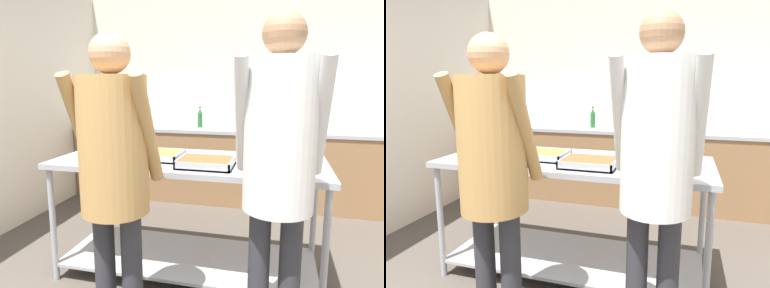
{
  "view_description": "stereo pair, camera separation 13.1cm",
  "coord_description": "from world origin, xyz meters",
  "views": [
    {
      "loc": [
        0.5,
        -1.01,
        1.47
      ],
      "look_at": [
        -0.14,
        1.49,
        1.01
      ],
      "focal_mm": 32.0,
      "sensor_mm": 36.0,
      "label": 1
    },
    {
      "loc": [
        0.62,
        -0.98,
        1.47
      ],
      "look_at": [
        -0.14,
        1.49,
        1.01
      ],
      "focal_mm": 32.0,
      "sensor_mm": 36.0,
      "label": 2
    }
  ],
  "objects": [
    {
      "name": "wall_rear",
      "position": [
        0.0,
        3.54,
        1.32
      ],
      "size": [
        4.31,
        0.06,
        2.65
      ],
      "color": "beige",
      "rests_on": "ground_plane"
    },
    {
      "name": "wall_left",
      "position": [
        -2.12,
        1.77,
        1.32
      ],
      "size": [
        0.06,
        3.66,
        2.65
      ],
      "color": "beige",
      "rests_on": "ground_plane"
    },
    {
      "name": "back_counter",
      "position": [
        0.0,
        3.17,
        0.46
      ],
      "size": [
        4.15,
        0.65,
        0.92
      ],
      "color": "olive",
      "rests_on": "ground_plane"
    },
    {
      "name": "serving_counter",
      "position": [
        -0.14,
        1.39,
        0.61
      ],
      "size": [
        1.99,
        0.8,
        0.91
      ],
      "color": "#9EA0A8",
      "rests_on": "ground_plane"
    },
    {
      "name": "sauce_pan",
      "position": [
        -0.83,
        1.39,
        0.95
      ],
      "size": [
        0.4,
        0.26,
        0.08
      ],
      "color": "#9EA0A8",
      "rests_on": "serving_counter"
    },
    {
      "name": "serving_tray_roast",
      "position": [
        -0.39,
        1.36,
        0.93
      ],
      "size": [
        0.4,
        0.3,
        0.05
      ],
      "color": "#9EA0A8",
      "rests_on": "serving_counter"
    },
    {
      "name": "serving_tray_vegetables",
      "position": [
        0.03,
        1.22,
        0.93
      ],
      "size": [
        0.37,
        0.31,
        0.05
      ],
      "color": "#9EA0A8",
      "rests_on": "serving_counter"
    },
    {
      "name": "plate_stack",
      "position": [
        0.37,
        1.24,
        0.94
      ],
      "size": [
        0.24,
        0.24,
        0.07
      ],
      "color": "white",
      "rests_on": "serving_counter"
    },
    {
      "name": "broccoli_bowl",
      "position": [
        0.63,
        1.59,
        0.95
      ],
      "size": [
        0.23,
        0.23,
        0.11
      ],
      "color": "silver",
      "rests_on": "serving_counter"
    },
    {
      "name": "guest_serving_left",
      "position": [
        -0.34,
        0.59,
        1.06
      ],
      "size": [
        0.46,
        0.36,
        1.72
      ],
      "color": "#2D2D33",
      "rests_on": "ground_plane"
    },
    {
      "name": "guest_serving_right",
      "position": [
        0.51,
        0.72,
        1.12
      ],
      "size": [
        0.45,
        0.36,
        1.81
      ],
      "color": "#2D2D33",
      "rests_on": "ground_plane"
    },
    {
      "name": "water_bottle",
      "position": [
        -0.46,
        3.16,
        1.04
      ],
      "size": [
        0.06,
        0.06,
        0.26
      ],
      "color": "#23602D",
      "rests_on": "back_counter"
    }
  ]
}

